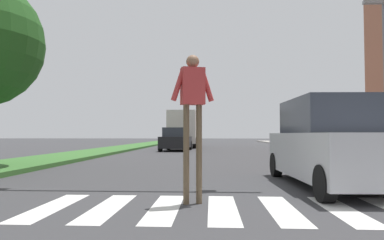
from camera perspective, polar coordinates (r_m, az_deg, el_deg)
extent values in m
plane|color=#38383A|center=(26.80, 4.45, -4.79)|extent=(140.00, 140.00, 0.00)
cube|color=silver|center=(6.15, -21.75, -12.94)|extent=(0.45, 2.20, 0.01)
cube|color=silver|center=(5.84, -13.48, -13.62)|extent=(0.45, 2.20, 0.01)
cube|color=silver|center=(5.65, -4.43, -14.05)|extent=(0.45, 2.20, 0.01)
cube|color=silver|center=(5.61, 5.01, -14.14)|extent=(0.45, 2.20, 0.01)
cube|color=silver|center=(5.71, 14.34, -13.87)|extent=(0.45, 2.20, 0.01)
cube|color=silver|center=(5.95, 23.12, -13.29)|extent=(0.45, 2.20, 0.01)
cube|color=#386B2D|center=(25.74, -12.56, -4.68)|extent=(2.85, 64.00, 0.15)
cube|color=#9E9991|center=(26.32, 22.78, -4.50)|extent=(3.00, 64.00, 0.15)
cube|color=gray|center=(19.95, 27.25, 16.63)|extent=(0.90, 0.24, 0.16)
cylinder|color=brown|center=(5.91, 1.15, -5.52)|extent=(0.13, 0.13, 1.65)
cylinder|color=brown|center=(5.86, -0.94, -5.55)|extent=(0.13, 0.13, 1.65)
cube|color=#B23333|center=(5.93, 0.11, 5.49)|extent=(0.43, 0.34, 0.62)
cylinder|color=#B23333|center=(6.00, 2.34, 5.70)|extent=(0.28, 0.17, 0.58)
cylinder|color=#B23333|center=(5.88, -2.17, 5.86)|extent=(0.28, 0.17, 0.58)
sphere|color=#8C664C|center=(6.00, 0.11, 9.46)|extent=(0.28, 0.28, 0.22)
cube|color=#B7B7BC|center=(8.42, 22.01, -5.24)|extent=(2.07, 4.67, 0.96)
cube|color=#2D333D|center=(8.64, 21.37, 0.64)|extent=(1.77, 2.59, 0.79)
cylinder|color=black|center=(6.43, 20.73, -9.63)|extent=(0.24, 0.65, 0.64)
cylinder|color=black|center=(10.48, 22.85, -6.71)|extent=(0.24, 0.65, 0.64)
cylinder|color=black|center=(9.97, 13.47, -7.06)|extent=(0.24, 0.65, 0.64)
cube|color=black|center=(24.78, -2.58, -3.60)|extent=(2.01, 4.16, 0.77)
cube|color=#2D333D|center=(24.57, -2.65, -1.97)|extent=(1.68, 1.91, 0.63)
cylinder|color=black|center=(26.48, -3.83, -4.13)|extent=(0.25, 0.65, 0.64)
cylinder|color=black|center=(26.25, -0.28, -4.15)|extent=(0.25, 0.65, 0.64)
cylinder|color=black|center=(23.36, -5.17, -4.37)|extent=(0.25, 0.65, 0.64)
cylinder|color=black|center=(23.10, -1.15, -4.40)|extent=(0.25, 0.65, 0.64)
cube|color=black|center=(32.93, -1.07, -1.81)|extent=(2.30, 2.00, 2.20)
cube|color=beige|center=(29.85, -1.50, -1.18)|extent=(2.30, 4.20, 2.70)
cylinder|color=black|center=(33.03, -2.89, -3.55)|extent=(0.30, 0.90, 0.90)
cylinder|color=black|center=(32.88, 0.76, -3.56)|extent=(0.30, 0.90, 0.90)
cylinder|color=black|center=(28.91, -3.75, -3.72)|extent=(0.30, 0.90, 0.90)
cylinder|color=black|center=(28.74, 0.42, -3.73)|extent=(0.30, 0.90, 0.90)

